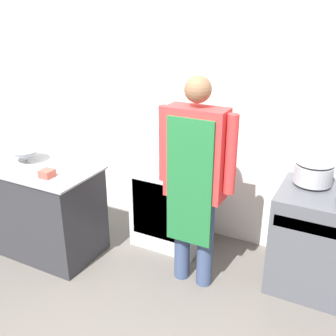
{
  "coord_description": "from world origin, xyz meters",
  "views": [
    {
      "loc": [
        1.57,
        -1.88,
        2.3
      ],
      "look_at": [
        0.12,
        0.91,
        1.01
      ],
      "focal_mm": 42.0,
      "sensor_mm": 36.0,
      "label": 1
    }
  ],
  "objects": [
    {
      "name": "ground_plane",
      "position": [
        0.0,
        0.0,
        0.0
      ],
      "size": [
        14.0,
        14.0,
        0.0
      ],
      "primitive_type": "plane",
      "color": "#5B5651"
    },
    {
      "name": "wall_back",
      "position": [
        0.0,
        1.68,
        1.35
      ],
      "size": [
        8.0,
        0.05,
        2.7
      ],
      "color": "silver",
      "rests_on": "ground_plane"
    },
    {
      "name": "prep_counter",
      "position": [
        -1.2,
        0.6,
        0.45
      ],
      "size": [
        1.35,
        0.66,
        0.9
      ],
      "color": "#2D2D33",
      "rests_on": "ground_plane"
    },
    {
      "name": "stove",
      "position": [
        1.45,
        1.27,
        0.45
      ],
      "size": [
        0.85,
        0.68,
        0.92
      ],
      "color": "#4C4F56",
      "rests_on": "ground_plane"
    },
    {
      "name": "fridge_unit",
      "position": [
        -0.05,
        1.34,
        0.42
      ],
      "size": [
        0.69,
        0.59,
        0.85
      ],
      "color": "silver",
      "rests_on": "ground_plane"
    },
    {
      "name": "person_cook",
      "position": [
        0.42,
        0.82,
        1.06
      ],
      "size": [
        0.67,
        0.24,
        1.84
      ],
      "color": "#38476B",
      "rests_on": "ground_plane"
    },
    {
      "name": "mixing_bowl",
      "position": [
        -1.31,
        0.66,
        0.96
      ],
      "size": [
        0.31,
        0.31,
        0.13
      ],
      "color": "#9EA0A8",
      "rests_on": "prep_counter"
    },
    {
      "name": "plastic_tub",
      "position": [
        -0.85,
        0.46,
        0.93
      ],
      "size": [
        0.11,
        0.11,
        0.07
      ],
      "color": "#B24C3F",
      "rests_on": "prep_counter"
    },
    {
      "name": "stock_pot",
      "position": [
        1.26,
        1.39,
        1.02
      ],
      "size": [
        0.32,
        0.32,
        0.21
      ],
      "color": "#9EA0A8",
      "rests_on": "stove"
    }
  ]
}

